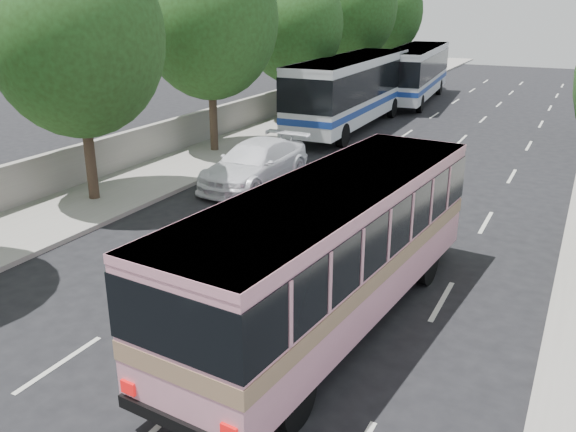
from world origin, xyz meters
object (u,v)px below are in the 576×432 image
Objects in this scene: pink_bus at (333,239)px; pink_taxi at (335,214)px; tour_coach_front at (351,86)px; tour_coach_rear at (416,69)px; white_pickup at (255,164)px.

pink_bus is 2.01× the size of pink_taxi.
pink_taxi is (-1.76, 4.45, -1.12)m from pink_bus.
pink_bus is at bearing -72.73° from pink_taxi.
tour_coach_rear is at bearing 85.24° from tour_coach_front.
white_pickup is at bearing -95.25° from tour_coach_rear.
pink_bus is 0.80× the size of tour_coach_front.
tour_coach_rear is (-6.72, 30.78, 0.21)m from pink_bus.
white_pickup is (-4.96, 4.05, -0.05)m from pink_taxi.
white_pickup is at bearing -88.42° from tour_coach_front.
white_pickup is 0.45× the size of tour_coach_rear.
tour_coach_rear is (-4.96, 26.33, 1.33)m from pink_taxi.
pink_taxi is 0.41× the size of tour_coach_rear.
tour_coach_front is at bearing 115.09° from pink_bus.
white_pickup is at bearing 136.44° from pink_taxi.
white_pickup is at bearing 133.44° from pink_bus.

